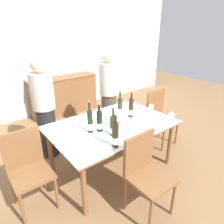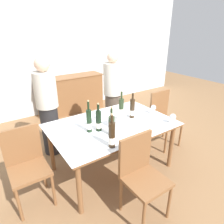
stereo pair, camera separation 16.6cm
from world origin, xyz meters
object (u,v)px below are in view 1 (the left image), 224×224
(wine_glass_0, at_px, (151,107))
(wine_glass_2, at_px, (96,117))
(wine_bottle_1, at_px, (100,122))
(wine_bottle_4, at_px, (131,108))
(wine_bottle_5, at_px, (90,122))
(person_host, at_px, (45,110))
(ice_bucket, at_px, (119,120))
(chair_left_end, at_px, (28,165))
(chair_right_end, at_px, (159,114))
(person_guest_left, at_px, (109,95))
(wine_bottle_2, at_px, (115,135))
(wine_bottle_3, at_px, (113,126))
(wine_bottle_0, at_px, (120,107))
(wine_glass_1, at_px, (171,115))
(chair_near_front, at_px, (145,170))
(dining_table, at_px, (112,128))
(sideboard_cabinet, at_px, (64,95))

(wine_glass_0, bearing_deg, wine_glass_2, 165.83)
(wine_bottle_1, xyz_separation_m, wine_bottle_4, (0.60, 0.07, 0.00))
(wine_bottle_5, xyz_separation_m, person_host, (-0.23, 0.92, -0.08))
(ice_bucket, distance_m, chair_left_end, 1.20)
(chair_right_end, distance_m, person_guest_left, 0.97)
(wine_bottle_2, bearing_deg, wine_glass_2, 75.84)
(chair_left_end, bearing_deg, wine_glass_2, 3.99)
(wine_bottle_3, xyz_separation_m, wine_bottle_4, (0.53, 0.25, 0.01))
(wine_glass_2, bearing_deg, person_host, 118.98)
(wine_bottle_1, xyz_separation_m, wine_bottle_2, (-0.07, -0.40, 0.01))
(chair_left_end, bearing_deg, wine_bottle_0, 2.98)
(ice_bucket, bearing_deg, wine_bottle_2, -134.70)
(wine_bottle_2, bearing_deg, person_guest_left, 55.13)
(wine_glass_1, relative_size, person_guest_left, 0.09)
(chair_near_front, bearing_deg, wine_bottle_1, 96.37)
(dining_table, distance_m, wine_glass_2, 0.27)
(dining_table, distance_m, wine_bottle_4, 0.41)
(wine_bottle_5, distance_m, person_host, 0.95)
(ice_bucket, height_order, chair_left_end, same)
(chair_right_end, height_order, person_host, person_host)
(sideboard_cabinet, bearing_deg, person_host, -124.27)
(ice_bucket, height_order, wine_bottle_5, wine_bottle_5)
(ice_bucket, height_order, chair_near_front, chair_near_front)
(wine_bottle_4, height_order, wine_glass_0, wine_bottle_4)
(wine_bottle_2, distance_m, person_host, 1.39)
(person_host, relative_size, person_guest_left, 1.01)
(chair_right_end, relative_size, chair_left_end, 1.02)
(ice_bucket, height_order, wine_glass_0, ice_bucket)
(ice_bucket, height_order, wine_bottle_1, wine_bottle_1)
(wine_glass_2, bearing_deg, chair_right_end, -2.78)
(ice_bucket, distance_m, wine_bottle_1, 0.27)
(chair_right_end, bearing_deg, dining_table, -175.40)
(sideboard_cabinet, xyz_separation_m, chair_near_front, (-0.56, -3.13, 0.10))
(dining_table, bearing_deg, chair_near_front, -101.44)
(wine_bottle_0, height_order, wine_bottle_3, wine_bottle_3)
(wine_bottle_2, height_order, wine_bottle_5, wine_bottle_5)
(wine_glass_1, bearing_deg, chair_right_end, 51.25)
(dining_table, relative_size, wine_glass_0, 11.55)
(dining_table, xyz_separation_m, wine_bottle_5, (-0.35, -0.01, 0.21))
(wine_bottle_3, height_order, wine_glass_1, wine_bottle_3)
(wine_glass_1, relative_size, chair_near_front, 0.15)
(wine_bottle_1, bearing_deg, ice_bucket, -15.61)
(wine_bottle_0, height_order, person_host, person_host)
(wine_glass_0, bearing_deg, chair_left_end, 175.29)
(chair_near_front, bearing_deg, wine_bottle_5, 104.09)
(person_guest_left, bearing_deg, wine_bottle_2, -124.87)
(wine_bottle_2, bearing_deg, person_host, 101.12)
(sideboard_cabinet, xyz_separation_m, wine_bottle_5, (-0.75, -2.36, 0.43))
(wine_bottle_3, distance_m, person_guest_left, 1.36)
(dining_table, relative_size, wine_bottle_4, 4.50)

